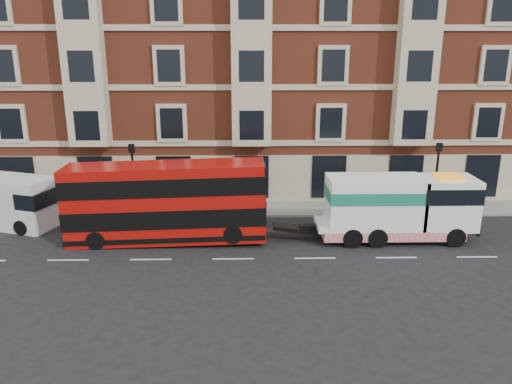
% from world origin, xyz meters
% --- Properties ---
extents(ground, '(120.00, 120.00, 0.00)m').
position_xyz_m(ground, '(0.00, 0.00, 0.00)').
color(ground, black).
rests_on(ground, ground).
extents(sidewalk, '(90.00, 3.00, 0.15)m').
position_xyz_m(sidewalk, '(0.00, 7.50, 0.07)').
color(sidewalk, slate).
rests_on(sidewalk, ground).
extents(victorian_terrace, '(45.00, 12.00, 20.40)m').
position_xyz_m(victorian_terrace, '(0.50, 15.00, 10.07)').
color(victorian_terrace, brown).
rests_on(victorian_terrace, ground).
extents(lamp_post_west, '(0.35, 0.15, 4.35)m').
position_xyz_m(lamp_post_west, '(-6.00, 6.20, 2.68)').
color(lamp_post_west, black).
rests_on(lamp_post_west, sidewalk).
extents(lamp_post_east, '(0.35, 0.15, 4.35)m').
position_xyz_m(lamp_post_east, '(12.00, 6.20, 2.68)').
color(lamp_post_east, black).
rests_on(lamp_post_east, sidewalk).
extents(double_decker_bus, '(10.32, 2.37, 4.17)m').
position_xyz_m(double_decker_bus, '(-3.52, 2.41, 2.21)').
color(double_decker_bus, '#A90E09').
rests_on(double_decker_bus, ground).
extents(tow_truck, '(8.26, 2.44, 3.44)m').
position_xyz_m(tow_truck, '(8.53, 2.41, 1.82)').
color(tow_truck, white).
rests_on(tow_truck, ground).
extents(box_van, '(5.95, 3.88, 2.88)m').
position_xyz_m(box_van, '(-13.01, 5.00, 1.42)').
color(box_van, silver).
rests_on(box_van, ground).
extents(pedestrian, '(0.75, 0.73, 1.73)m').
position_xyz_m(pedestrian, '(-11.08, 6.63, 1.01)').
color(pedestrian, '#182430').
rests_on(pedestrian, sidewalk).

